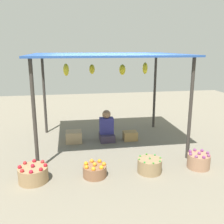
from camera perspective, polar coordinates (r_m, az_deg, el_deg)
The scene contains 9 objects.
ground_plane at distance 6.37m, azimuth -0.95°, elevation -6.95°, with size 14.00×14.00×0.00m, color gray.
market_stall_structure at distance 5.96m, azimuth -1.04°, elevation 11.32°, with size 3.37×2.53×2.14m.
vendor_person at distance 6.49m, azimuth -1.19°, elevation -3.75°, with size 0.36×0.44×0.78m.
basket_red_apples at distance 4.84m, azimuth -17.00°, elevation -12.94°, with size 0.51×0.51×0.33m.
basket_oranges at distance 4.82m, azimuth -3.83°, elevation -12.76°, with size 0.43×0.43×0.28m.
basket_green_chilies at distance 5.00m, azimuth 8.29°, elevation -11.61°, with size 0.45×0.45×0.29m.
basket_purple_onions at distance 5.39m, azimuth 18.57°, elevation -10.15°, with size 0.43×0.43×0.33m.
wooden_crate_near_vendor at distance 6.47m, azimuth -8.43°, elevation -5.42°, with size 0.39×0.34×0.28m, color tan.
wooden_crate_stacked_rear at distance 6.58m, azimuth 4.02°, elevation -5.25°, with size 0.35×0.26×0.22m, color #AA8750.
Camera 1 is at (-0.90, -5.87, 2.30)m, focal length 41.41 mm.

